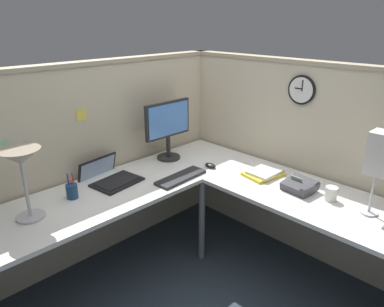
% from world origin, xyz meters
% --- Properties ---
extents(ground_plane, '(6.80, 6.80, 0.00)m').
position_xyz_m(ground_plane, '(0.00, 0.00, 0.00)').
color(ground_plane, '#2D3842').
extents(cubicle_wall_back, '(2.57, 0.12, 1.58)m').
position_xyz_m(cubicle_wall_back, '(-0.36, 0.87, 0.79)').
color(cubicle_wall_back, beige).
rests_on(cubicle_wall_back, ground).
extents(cubicle_wall_right, '(0.12, 2.37, 1.58)m').
position_xyz_m(cubicle_wall_right, '(0.87, -0.27, 0.79)').
color(cubicle_wall_right, beige).
rests_on(cubicle_wall_right, ground).
extents(desk, '(2.35, 2.15, 0.73)m').
position_xyz_m(desk, '(-0.15, -0.05, 0.63)').
color(desk, white).
rests_on(desk, ground).
extents(monitor, '(0.46, 0.20, 0.50)m').
position_xyz_m(monitor, '(0.24, 0.64, 1.02)').
color(monitor, '#232326').
rests_on(monitor, desk).
extents(laptop, '(0.39, 0.42, 0.22)m').
position_xyz_m(laptop, '(-0.37, 0.63, 0.75)').
color(laptop, black).
rests_on(laptop, desk).
extents(keyboard, '(0.44, 0.16, 0.02)m').
position_xyz_m(keyboard, '(0.03, 0.26, 0.74)').
color(keyboard, '#232326').
rests_on(keyboard, desk).
extents(computer_mouse, '(0.06, 0.10, 0.03)m').
position_xyz_m(computer_mouse, '(0.35, 0.25, 0.75)').
color(computer_mouse, black).
rests_on(computer_mouse, desk).
extents(desk_lamp_dome, '(0.24, 0.24, 0.44)m').
position_xyz_m(desk_lamp_dome, '(-1.01, 0.49, 1.09)').
color(desk_lamp_dome, '#B7BABF').
rests_on(desk_lamp_dome, desk).
extents(pen_cup, '(0.08, 0.08, 0.18)m').
position_xyz_m(pen_cup, '(-0.70, 0.55, 0.78)').
color(pen_cup, navy).
rests_on(pen_cup, desk).
extents(office_phone, '(0.21, 0.22, 0.11)m').
position_xyz_m(office_phone, '(0.48, -0.48, 0.77)').
color(office_phone, '#38383D').
rests_on(office_phone, desk).
extents(book_stack, '(0.31, 0.26, 0.04)m').
position_xyz_m(book_stack, '(0.53, -0.15, 0.75)').
color(book_stack, yellow).
rests_on(book_stack, desk).
extents(desk_lamp_paper, '(0.13, 0.13, 0.53)m').
position_xyz_m(desk_lamp_paper, '(0.51, -0.94, 1.11)').
color(desk_lamp_paper, '#B7BABF').
rests_on(desk_lamp_paper, desk).
extents(coffee_mug, '(0.08, 0.08, 0.10)m').
position_xyz_m(coffee_mug, '(0.50, -0.69, 0.78)').
color(coffee_mug, silver).
rests_on(coffee_mug, desk).
extents(wall_clock, '(0.04, 0.22, 0.22)m').
position_xyz_m(wall_clock, '(0.82, -0.23, 1.37)').
color(wall_clock, black).
extents(pinned_note_leftmost, '(0.10, 0.00, 0.09)m').
position_xyz_m(pinned_note_leftmost, '(-1.00, 0.82, 1.10)').
color(pinned_note_leftmost, '#8CCC99').
extents(pinned_note_middle, '(0.08, 0.00, 0.09)m').
position_xyz_m(pinned_note_middle, '(-0.44, 0.82, 1.21)').
color(pinned_note_middle, '#EAD84C').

